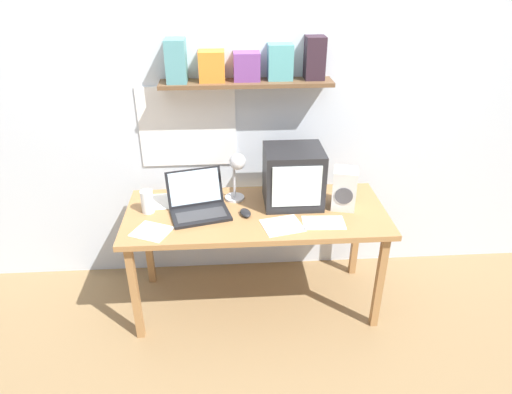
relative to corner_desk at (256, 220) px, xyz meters
name	(u,v)px	position (x,y,z in m)	size (l,w,h in m)	color
ground_plane	(256,301)	(0.00, 0.00, -0.65)	(12.00, 12.00, 0.00)	#8F714B
back_wall	(251,97)	(0.00, 0.46, 0.65)	(5.60, 0.24, 2.60)	silver
corner_desk	(256,220)	(0.00, 0.00, 0.00)	(1.61, 0.67, 0.72)	#A67544
crt_monitor	(293,176)	(0.24, 0.11, 0.24)	(0.36, 0.33, 0.36)	#232326
laptop	(198,202)	(-0.36, 0.03, 0.12)	(0.41, 0.38, 0.23)	black
desk_lamp	(237,169)	(-0.11, 0.13, 0.29)	(0.14, 0.17, 0.34)	silver
juice_glass	(147,203)	(-0.66, 0.04, 0.13)	(0.08, 0.08, 0.14)	white
space_heater	(344,189)	(0.55, 0.02, 0.19)	(0.17, 0.17, 0.26)	silver
computer_mouse	(245,213)	(-0.07, -0.04, 0.08)	(0.08, 0.12, 0.03)	#232326
loose_paper_near_monitor	(166,201)	(-0.57, 0.16, 0.06)	(0.25, 0.22, 0.00)	white
open_notebook	(282,226)	(0.14, -0.18, 0.06)	(0.26, 0.25, 0.00)	silver
printed_handout	(324,223)	(0.39, -0.17, 0.06)	(0.26, 0.17, 0.00)	white
loose_paper_near_laptop	(152,231)	(-0.61, -0.19, 0.06)	(0.26, 0.25, 0.00)	white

